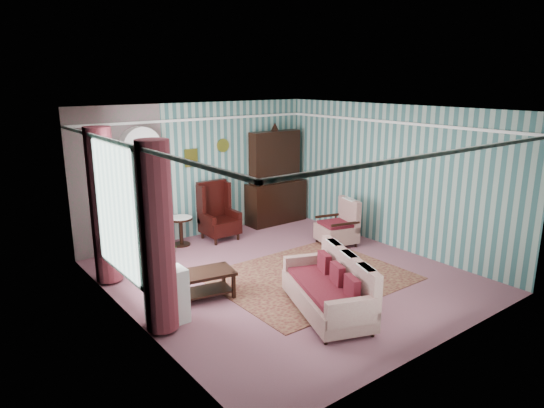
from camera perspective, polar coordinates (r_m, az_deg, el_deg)
floor at (r=8.66m, az=1.62°, el=-8.47°), size 6.00×6.00×0.00m
room_shell at (r=7.86m, az=-2.59°, el=4.43°), size 5.53×6.02×2.91m
bookcase at (r=10.00m, az=-14.80°, el=0.97°), size 0.80×0.28×2.24m
dresser_hutch at (r=11.50m, az=0.49°, el=3.50°), size 1.50×0.56×2.36m
wingback_left at (r=9.69m, az=-15.07°, el=-2.52°), size 0.76×0.80×1.25m
wingback_right at (r=10.44m, az=-6.20°, el=-0.86°), size 0.76×0.80×1.25m
seated_woman at (r=9.70m, az=-15.06°, el=-2.71°), size 0.44×0.40×1.18m
round_side_table at (r=10.27m, az=-10.64°, el=-3.19°), size 0.50×0.50×0.60m
nest_table at (r=10.78m, az=8.85°, el=-2.42°), size 0.45×0.38×0.54m
plant_stand at (r=7.10m, az=-12.25°, el=-10.67°), size 0.55×0.35×0.80m
rug at (r=8.63m, az=4.46°, el=-8.55°), size 3.20×2.60×0.01m
sofa at (r=7.23m, az=6.48°, el=-9.16°), size 1.59×2.07×0.98m
floral_armchair at (r=10.17m, az=7.63°, el=-2.15°), size 1.00×0.97×0.97m
coffee_table at (r=7.83m, az=-8.04°, el=-9.43°), size 1.04×0.72×0.45m
potted_plant_a at (r=6.76m, az=-12.84°, el=-6.21°), size 0.43×0.37×0.46m
potted_plant_b at (r=6.93m, az=-12.65°, el=-5.54°), size 0.33×0.29×0.50m
potted_plant_c at (r=6.93m, az=-13.66°, el=-5.90°), size 0.28×0.28×0.43m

